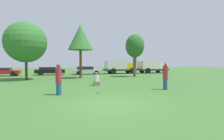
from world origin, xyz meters
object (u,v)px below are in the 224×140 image
at_px(parked_car_silver, 86,70).
at_px(tree_1, 80,38).
at_px(delivery_truck_yellow, 119,66).
at_px(bystander_sitting, 96,80).
at_px(person_catcher, 165,76).
at_px(frisbee, 110,69).
at_px(parked_car_black, 50,71).
at_px(tree_0, 26,42).
at_px(tree_2, 135,47).
at_px(delivery_truck_white, 152,66).
at_px(parked_car_red, 4,72).
at_px(person_thrower, 59,79).

bearing_deg(parked_car_silver, tree_1, -104.11).
bearing_deg(tree_1, delivery_truck_yellow, 42.53).
bearing_deg(bystander_sitting, person_catcher, -40.53).
relative_size(frisbee, parked_car_silver, 0.06).
bearing_deg(tree_1, parked_car_black, 119.33).
xyz_separation_m(tree_0, tree_2, (12.97, 0.39, -0.05)).
distance_m(person_catcher, parked_car_black, 19.36).
bearing_deg(parked_car_silver, delivery_truck_white, 0.21).
distance_m(tree_2, delivery_truck_white, 9.59).
bearing_deg(delivery_truck_white, parked_car_silver, -179.79).
height_order(person_catcher, tree_2, tree_2).
bearing_deg(delivery_truck_white, parked_car_black, 179.46).
relative_size(frisbee, delivery_truck_white, 0.05).
bearing_deg(person_catcher, parked_car_red, -49.05).
bearing_deg(parked_car_red, person_thrower, -66.44).
distance_m(delivery_truck_yellow, delivery_truck_white, 6.12).
bearing_deg(person_thrower, tree_0, 109.29).
relative_size(parked_car_silver, delivery_truck_white, 0.83).
distance_m(parked_car_red, parked_car_black, 5.99).
height_order(person_thrower, frisbee, person_thrower).
bearing_deg(delivery_truck_yellow, bystander_sitting, -116.24).
distance_m(tree_1, tree_2, 7.16).
bearing_deg(tree_2, person_catcher, -104.01).
xyz_separation_m(tree_1, parked_car_black, (-3.83, 6.81, -4.20)).
distance_m(frisbee, tree_1, 11.51).
height_order(person_thrower, bystander_sitting, person_thrower).
bearing_deg(person_thrower, bystander_sitting, 49.89).
height_order(tree_1, delivery_truck_white, tree_1).
xyz_separation_m(tree_1, tree_2, (7.11, -0.03, -0.86)).
bearing_deg(frisbee, person_thrower, 171.20).
bearing_deg(frisbee, parked_car_red, 120.21).
relative_size(parked_car_red, parked_car_black, 0.93).
distance_m(person_catcher, parked_car_red, 22.30).
bearing_deg(parked_car_black, bystander_sitting, -72.86).
height_order(frisbee, delivery_truck_white, delivery_truck_white).
bearing_deg(person_catcher, tree_1, -66.21).
xyz_separation_m(parked_car_silver, delivery_truck_white, (11.85, -0.06, 0.55)).
height_order(tree_0, parked_car_red, tree_0).
bearing_deg(delivery_truck_yellow, person_catcher, -99.20).
bearing_deg(parked_car_black, frisbee, -76.30).
xyz_separation_m(frisbee, parked_car_silver, (1.35, 17.55, -0.84)).
bearing_deg(tree_1, frisbee, -88.14).
height_order(person_thrower, tree_0, tree_0).
bearing_deg(delivery_truck_white, bystander_sitting, -133.38).
bearing_deg(tree_1, person_catcher, -67.44).
xyz_separation_m(person_thrower, parked_car_red, (-7.24, 17.00, -0.29)).
distance_m(tree_1, parked_car_red, 12.48).
distance_m(person_thrower, delivery_truck_white, 23.46).
height_order(tree_0, tree_1, tree_1).
relative_size(tree_2, parked_car_silver, 1.24).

